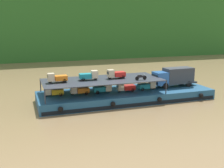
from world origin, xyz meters
TOP-DOWN VIEW (x-y plane):
  - ground_plane at (0.00, 0.00)m, footprint 400.00×400.00m
  - hillside_far_bank at (0.00, 64.01)m, footprint 133.35×32.51m
  - cargo_barge at (0.00, -0.03)m, footprint 26.93×8.68m
  - covered_lorry at (8.48, 0.02)m, footprint 7.92×2.53m
  - cargo_rack at (-3.80, 0.00)m, footprint 17.73×7.33m
  - mini_truck_lower_stern at (-11.05, 0.26)m, footprint 2.78×1.26m
  - mini_truck_lower_aft at (-7.37, -0.07)m, footprint 2.75×1.21m
  - mini_truck_lower_mid at (-3.83, -0.23)m, footprint 2.77×1.25m
  - mini_truck_lower_fore at (-0.29, -0.58)m, footprint 2.79×1.28m
  - mini_truck_lower_bow at (3.31, -0.60)m, footprint 2.77×1.24m
  - mini_truck_upper_stern at (-10.51, -0.06)m, footprint 2.76×1.23m
  - mini_truck_upper_mid at (-5.80, 0.26)m, footprint 2.78×1.28m
  - mini_truck_upper_fore at (-1.62, 0.12)m, footprint 2.78×1.27m
  - motorcycle_upper_port at (1.47, -2.20)m, footprint 1.90×0.55m

SIDE VIEW (x-z plane):
  - ground_plane at x=0.00m, z-range 0.00..0.00m
  - cargo_barge at x=0.00m, z-range 0.00..1.50m
  - mini_truck_lower_stern at x=-11.05m, z-range 1.50..2.88m
  - mini_truck_lower_aft at x=-7.37m, z-range 1.50..2.88m
  - mini_truck_lower_mid at x=-3.83m, z-range 1.50..2.88m
  - mini_truck_lower_fore at x=-0.29m, z-range 1.50..2.88m
  - mini_truck_lower_bow at x=3.31m, z-range 1.50..2.88m
  - covered_lorry at x=8.48m, z-range 1.64..4.74m
  - cargo_rack at x=-3.80m, z-range 2.44..4.44m
  - motorcycle_upper_port at x=1.47m, z-range 3.50..4.37m
  - mini_truck_upper_stern at x=-10.51m, z-range 3.50..4.88m
  - mini_truck_upper_mid at x=-5.80m, z-range 3.50..4.88m
  - mini_truck_upper_fore at x=-1.62m, z-range 3.50..4.88m
  - hillside_far_bank at x=0.00m, z-range 2.06..34.61m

